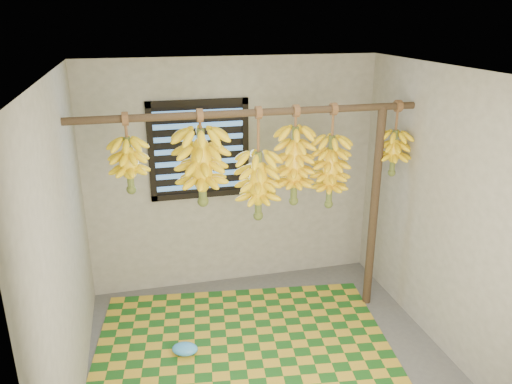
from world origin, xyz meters
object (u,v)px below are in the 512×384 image
object	(u,v)px
banana_bunch_e	(330,172)
woven_mat	(244,352)
banana_bunch_a	(129,165)
plastic_bag	(185,349)
banana_bunch_d	(294,166)
banana_bunch_f	(394,153)
support_post	(374,211)
banana_bunch_b	(202,167)
banana_bunch_c	(258,185)

from	to	relation	value
banana_bunch_e	woven_mat	bearing A→B (deg)	-151.78
banana_bunch_a	plastic_bag	bearing A→B (deg)	-49.68
banana_bunch_a	banana_bunch_d	world-z (taller)	same
woven_mat	banana_bunch_f	bearing A→B (deg)	17.80
support_post	plastic_bag	xyz separation A→B (m)	(-1.89, -0.39, -0.94)
banana_bunch_d	banana_bunch_f	xyz separation A→B (m)	(0.96, 0.00, 0.06)
banana_bunch_b	support_post	bearing A→B (deg)	0.00
banana_bunch_c	banana_bunch_a	bearing A→B (deg)	-180.00
banana_bunch_c	banana_bunch_d	xyz separation A→B (m)	(0.33, 0.00, 0.16)
banana_bunch_a	banana_bunch_f	size ratio (longest dim) A/B	0.95
plastic_bag	banana_bunch_c	world-z (taller)	banana_bunch_c
woven_mat	banana_bunch_a	size ratio (longest dim) A/B	3.90
woven_mat	banana_bunch_f	distance (m)	2.25
banana_bunch_d	banana_bunch_e	size ratio (longest dim) A/B	0.93
banana_bunch_d	banana_bunch_e	xyz separation A→B (m)	(0.34, -0.00, -0.08)
banana_bunch_c	banana_bunch_f	size ratio (longest dim) A/B	1.44
support_post	banana_bunch_b	world-z (taller)	banana_bunch_b
woven_mat	banana_bunch_e	bearing A→B (deg)	28.22
banana_bunch_b	banana_bunch_c	bearing A→B (deg)	0.00
banana_bunch_b	banana_bunch_e	bearing A→B (deg)	-0.00
banana_bunch_b	banana_bunch_d	distance (m)	0.82
banana_bunch_c	banana_bunch_e	xyz separation A→B (m)	(0.67, -0.00, 0.08)
woven_mat	banana_bunch_c	distance (m)	1.46
banana_bunch_b	banana_bunch_c	distance (m)	0.53
woven_mat	banana_bunch_c	xyz separation A→B (m)	(0.25, 0.49, 1.35)
banana_bunch_f	banana_bunch_a	bearing A→B (deg)	-180.00
banana_bunch_b	banana_bunch_a	bearing A→B (deg)	-180.00
banana_bunch_e	plastic_bag	bearing A→B (deg)	-164.61
support_post	banana_bunch_b	distance (m)	1.73
support_post	banana_bunch_d	size ratio (longest dim) A/B	2.24
banana_bunch_c	banana_bunch_d	size ratio (longest dim) A/B	1.13
banana_bunch_a	banana_bunch_b	size ratio (longest dim) A/B	0.81
support_post	banana_bunch_e	xyz separation A→B (m)	(-0.47, -0.00, 0.43)
banana_bunch_b	banana_bunch_d	bearing A→B (deg)	0.00
plastic_bag	banana_bunch_f	size ratio (longest dim) A/B	0.33
support_post	banana_bunch_c	world-z (taller)	banana_bunch_c
woven_mat	plastic_bag	bearing A→B (deg)	168.40
plastic_bag	banana_bunch_b	distance (m)	1.58
banana_bunch_f	support_post	bearing A→B (deg)	180.00
banana_bunch_b	banana_bunch_d	size ratio (longest dim) A/B	0.92
banana_bunch_a	banana_bunch_c	xyz separation A→B (m)	(1.08, 0.00, -0.27)
woven_mat	plastic_bag	xyz separation A→B (m)	(-0.50, 0.10, 0.05)
woven_mat	banana_bunch_b	size ratio (longest dim) A/B	3.15
support_post	banana_bunch_d	bearing A→B (deg)	180.00
woven_mat	plastic_bag	size ratio (longest dim) A/B	11.35
banana_bunch_e	banana_bunch_f	world-z (taller)	same
woven_mat	banana_bunch_e	world-z (taller)	banana_bunch_e
banana_bunch_a	banana_bunch_b	bearing A→B (deg)	0.00
banana_bunch_f	banana_bunch_b	bearing A→B (deg)	180.00
banana_bunch_b	banana_bunch_f	distance (m)	1.78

